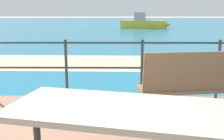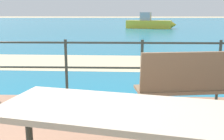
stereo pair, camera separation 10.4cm
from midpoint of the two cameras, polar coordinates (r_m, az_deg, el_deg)
name	(u,v)px [view 2 (the right image)]	position (r m, az deg, el deg)	size (l,w,h in m)	color
sea_water	(120,23)	(41.73, 1.84, 10.08)	(90.00, 90.00, 0.01)	teal
beach_strip	(112,62)	(7.86, 0.44, 1.62)	(54.00, 2.58, 0.01)	beige
picnic_table	(141,138)	(1.77, 8.02, -14.26)	(2.10, 1.72, 0.78)	tan
park_bench	(204,82)	(3.37, 19.97, -2.39)	(1.64, 0.65, 0.95)	#7A6047
railing_fence	(104,63)	(4.14, -1.05, 1.54)	(5.94, 0.04, 0.97)	#2D3833
boat_near	(149,23)	(26.07, 8.10, 9.88)	(4.79, 2.43, 1.51)	yellow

